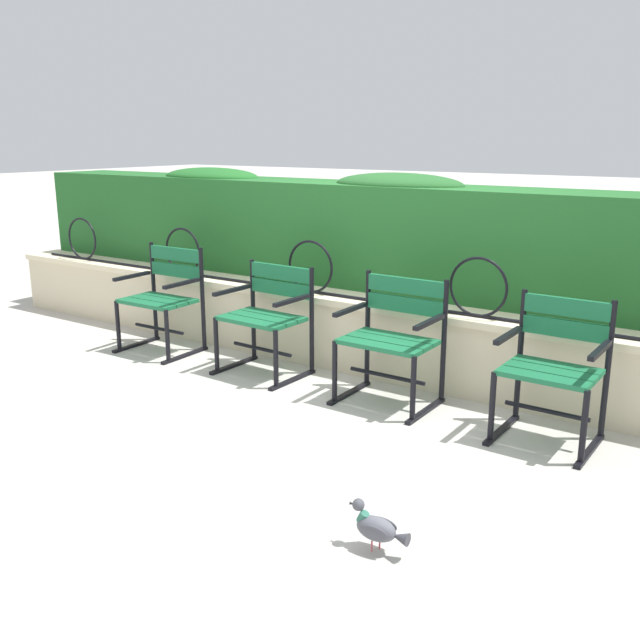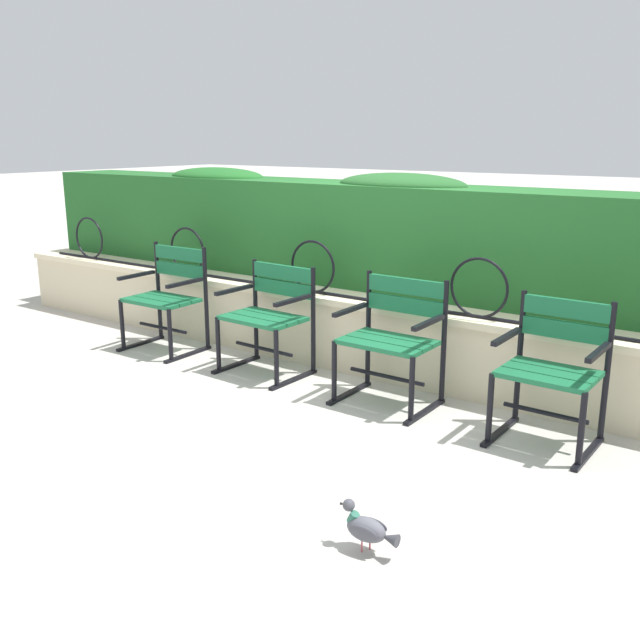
# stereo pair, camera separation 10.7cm
# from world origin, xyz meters

# --- Properties ---
(ground_plane) EXTENTS (60.00, 60.00, 0.00)m
(ground_plane) POSITION_xyz_m (0.00, 0.00, 0.00)
(ground_plane) COLOR #BCB7AD
(stone_wall) EXTENTS (8.10, 0.41, 0.57)m
(stone_wall) POSITION_xyz_m (0.00, 0.74, 0.29)
(stone_wall) COLOR beige
(stone_wall) RESTS_ON ground
(iron_arch_fence) EXTENTS (7.55, 0.02, 0.42)m
(iron_arch_fence) POSITION_xyz_m (-0.40, 0.67, 0.74)
(iron_arch_fence) COLOR black
(iron_arch_fence) RESTS_ON stone_wall
(hedge_row) EXTENTS (7.94, 0.64, 0.92)m
(hedge_row) POSITION_xyz_m (-0.00, 1.24, 1.02)
(hedge_row) COLOR #236028
(hedge_row) RESTS_ON stone_wall
(park_chair_leftmost) EXTENTS (0.62, 0.53, 0.88)m
(park_chair_leftmost) POSITION_xyz_m (-1.72, 0.26, 0.47)
(park_chair_leftmost) COLOR #19663D
(park_chair_leftmost) RESTS_ON ground
(park_chair_centre_left) EXTENTS (0.65, 0.54, 0.83)m
(park_chair_centre_left) POSITION_xyz_m (-0.63, 0.29, 0.46)
(park_chair_centre_left) COLOR #19663D
(park_chair_centre_left) RESTS_ON ground
(park_chair_centre_right) EXTENTS (0.64, 0.52, 0.86)m
(park_chair_centre_right) POSITION_xyz_m (0.46, 0.27, 0.47)
(park_chair_centre_right) COLOR #19663D
(park_chair_centre_right) RESTS_ON ground
(park_chair_rightmost) EXTENTS (0.58, 0.53, 0.86)m
(park_chair_rightmost) POSITION_xyz_m (1.55, 0.25, 0.46)
(park_chair_rightmost) COLOR #19663D
(park_chair_rightmost) RESTS_ON ground
(pigeon_near_chairs) EXTENTS (0.29, 0.11, 0.22)m
(pigeon_near_chairs) POSITION_xyz_m (1.29, -1.39, 0.11)
(pigeon_near_chairs) COLOR #5B5B66
(pigeon_near_chairs) RESTS_ON ground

